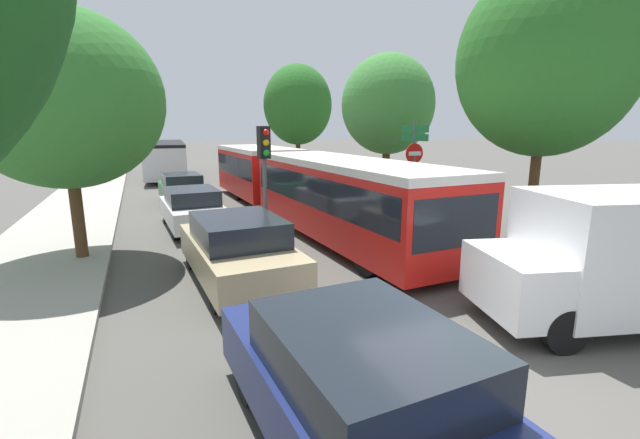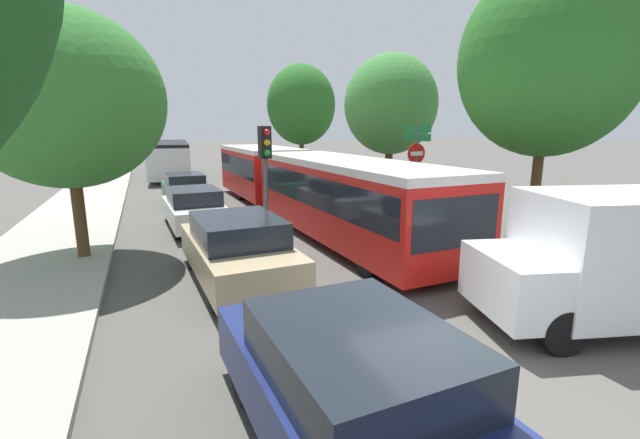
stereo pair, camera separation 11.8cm
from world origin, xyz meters
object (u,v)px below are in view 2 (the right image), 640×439
Objects in this scene: queued_car_white at (194,208)px; tree_right_far at (301,105)px; tree_right_mid at (390,107)px; no_entry_sign at (416,171)px; queued_car_tan at (238,249)px; queued_car_green at (185,189)px; queued_car_navy at (354,392)px; tree_left_mid at (66,104)px; city_bus_rear at (169,157)px; traffic_light at (265,159)px; white_van at (637,255)px; direction_sign_post at (416,148)px; tree_right_near at (549,65)px; articulated_bus at (302,181)px.

queued_car_white is 0.53× the size of tree_right_far.
tree_right_mid is 0.89× the size of tree_right_far.
no_entry_sign is at bearing -108.22° from queued_car_white.
queued_car_green is at bearing -1.75° from queued_car_tan.
queued_car_green is at bearing -134.39° from tree_right_far.
tree_right_far is at bearing 93.29° from tree_right_mid.
queued_car_white is at bearing 175.74° from queued_car_green.
no_entry_sign reaches higher than queued_car_navy.
queued_car_white is 5.07m from queued_car_green.
tree_left_mid reaches higher than queued_car_green.
city_bus_rear is 3.27× the size of traffic_light.
queued_car_green is 10.20m from no_entry_sign.
white_van is (5.87, 0.99, 0.48)m from queued_car_navy.
queued_car_navy reaches higher than queued_car_white.
tree_right_mid reaches higher than tree_left_mid.
queued_car_white is 1.12× the size of direction_sign_post.
tree_right_near is at bearing 60.28° from traffic_light.
tree_right_near is at bearing -142.50° from queued_car_green.
direction_sign_post is (4.95, -0.00, 1.14)m from articulated_bus.
queued_car_green is 1.17× the size of traffic_light.
traffic_light reaches higher than queued_car_white.
tree_left_mid is (-10.43, -0.50, 2.03)m from no_entry_sign.
queued_car_tan is 0.82× the size of white_van.
queued_car_navy is 14.34m from direction_sign_post.
tree_right_mid reaches higher than queued_car_tan.
city_bus_rear is 2.75× the size of queued_car_white.
queued_car_tan is at bearing -62.74° from no_entry_sign.
tree_right_far reaches higher than no_entry_sign.
articulated_bus is 17.15m from city_bus_rear.
tree_right_near reaches higher than queued_car_navy.
queued_car_navy is 5.57m from queued_car_tan.
no_entry_sign is 0.36× the size of tree_right_near.
queued_car_tan is at bearing -135.56° from tree_right_mid.
tree_right_far reaches higher than queued_car_green.
queued_car_green is at bearing 67.16° from tree_left_mid.
queued_car_green is 0.75× the size of white_van.
queued_car_white is 9.07m from direction_sign_post.
queued_car_green is at bearing -4.26° from queued_car_white.
articulated_bus reaches higher than queued_car_green.
tree_left_mid is at bearing -0.59° from direction_sign_post.
tree_right_near reaches higher than no_entry_sign.
no_entry_sign is 0.46× the size of tree_left_mid.
articulated_bus is 3.77× the size of queued_car_navy.
city_bus_rear reaches higher than queued_car_green.
traffic_light reaches higher than white_van.
no_entry_sign is 0.42× the size of tree_right_mid.
queued_car_navy is 1.29× the size of traffic_light.
articulated_bus is at bearing -13.33° from direction_sign_post.
city_bus_rear is 22.58m from queued_car_tan.
queued_car_white is 7.73m from no_entry_sign.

